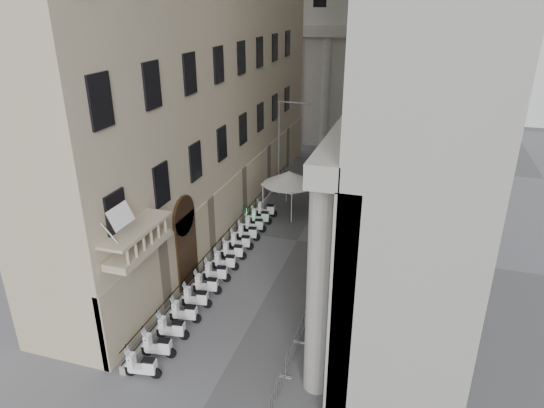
# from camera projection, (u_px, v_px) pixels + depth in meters

# --- Properties ---
(far_building) EXTENTS (22.00, 10.00, 30.00)m
(far_building) POSITION_uv_depth(u_px,v_px,m) (364.00, 6.00, 53.64)
(far_building) COLOR beige
(far_building) RESTS_ON ground
(iron_fence) EXTENTS (0.30, 28.00, 1.40)m
(iron_fence) POSITION_uv_depth(u_px,v_px,m) (234.00, 240.00, 34.28)
(iron_fence) COLOR black
(iron_fence) RESTS_ON ground
(blue_awning) EXTENTS (1.60, 3.00, 3.00)m
(blue_awning) POSITION_uv_depth(u_px,v_px,m) (368.00, 210.00, 39.03)
(blue_awning) COLOR navy
(blue_awning) RESTS_ON ground
(flag) EXTENTS (1.00, 1.40, 8.20)m
(flag) POSITION_uv_depth(u_px,v_px,m) (140.00, 362.00, 22.76)
(flag) COLOR #9E0C11
(flag) RESTS_ON ground
(scooter_0) EXTENTS (1.47, 0.77, 1.50)m
(scooter_0) POSITION_uv_depth(u_px,v_px,m) (144.00, 377.00, 21.89)
(scooter_0) COLOR white
(scooter_0) RESTS_ON ground
(scooter_1) EXTENTS (1.47, 0.77, 1.50)m
(scooter_1) POSITION_uv_depth(u_px,v_px,m) (159.00, 356.00, 23.12)
(scooter_1) COLOR white
(scooter_1) RESTS_ON ground
(scooter_2) EXTENTS (1.47, 0.77, 1.50)m
(scooter_2) POSITION_uv_depth(u_px,v_px,m) (173.00, 338.00, 24.36)
(scooter_2) COLOR white
(scooter_2) RESTS_ON ground
(scooter_3) EXTENTS (1.47, 0.77, 1.50)m
(scooter_3) POSITION_uv_depth(u_px,v_px,m) (186.00, 322.00, 25.59)
(scooter_3) COLOR white
(scooter_3) RESTS_ON ground
(scooter_4) EXTENTS (1.47, 0.77, 1.50)m
(scooter_4) POSITION_uv_depth(u_px,v_px,m) (197.00, 307.00, 26.82)
(scooter_4) COLOR white
(scooter_4) RESTS_ON ground
(scooter_5) EXTENTS (1.47, 0.77, 1.50)m
(scooter_5) POSITION_uv_depth(u_px,v_px,m) (208.00, 293.00, 28.06)
(scooter_5) COLOR white
(scooter_5) RESTS_ON ground
(scooter_6) EXTENTS (1.47, 0.77, 1.50)m
(scooter_6) POSITION_uv_depth(u_px,v_px,m) (217.00, 281.00, 29.29)
(scooter_6) COLOR white
(scooter_6) RESTS_ON ground
(scooter_7) EXTENTS (1.47, 0.77, 1.50)m
(scooter_7) POSITION_uv_depth(u_px,v_px,m) (226.00, 270.00, 30.53)
(scooter_7) COLOR white
(scooter_7) RESTS_ON ground
(scooter_8) EXTENTS (1.47, 0.77, 1.50)m
(scooter_8) POSITION_uv_depth(u_px,v_px,m) (234.00, 259.00, 31.76)
(scooter_8) COLOR white
(scooter_8) RESTS_ON ground
(scooter_9) EXTENTS (1.47, 0.77, 1.50)m
(scooter_9) POSITION_uv_depth(u_px,v_px,m) (241.00, 249.00, 33.00)
(scooter_9) COLOR white
(scooter_9) RESTS_ON ground
(scooter_10) EXTENTS (1.47, 0.77, 1.50)m
(scooter_10) POSITION_uv_depth(u_px,v_px,m) (248.00, 240.00, 34.23)
(scooter_10) COLOR white
(scooter_10) RESTS_ON ground
(scooter_11) EXTENTS (1.47, 0.77, 1.50)m
(scooter_11) POSITION_uv_depth(u_px,v_px,m) (255.00, 232.00, 35.47)
(scooter_11) COLOR white
(scooter_11) RESTS_ON ground
(scooter_12) EXTENTS (1.47, 0.77, 1.50)m
(scooter_12) POSITION_uv_depth(u_px,v_px,m) (261.00, 224.00, 36.70)
(scooter_12) COLOR white
(scooter_12) RESTS_ON ground
(scooter_13) EXTENTS (1.47, 0.77, 1.50)m
(scooter_13) POSITION_uv_depth(u_px,v_px,m) (266.00, 217.00, 37.93)
(scooter_13) COLOR white
(scooter_13) RESTS_ON ground
(barrier_0) EXTENTS (0.60, 2.40, 1.10)m
(barrier_0) POSITION_uv_depth(u_px,v_px,m) (278.00, 397.00, 20.75)
(barrier_0) COLOR #ADB0B5
(barrier_0) RESTS_ON ground
(barrier_1) EXTENTS (0.60, 2.40, 1.10)m
(barrier_1) POSITION_uv_depth(u_px,v_px,m) (292.00, 359.00, 22.95)
(barrier_1) COLOR #ADB0B5
(barrier_1) RESTS_ON ground
(barrier_2) EXTENTS (0.60, 2.40, 1.10)m
(barrier_2) POSITION_uv_depth(u_px,v_px,m) (305.00, 328.00, 25.14)
(barrier_2) COLOR #ADB0B5
(barrier_2) RESTS_ON ground
(barrier_3) EXTENTS (0.60, 2.40, 1.10)m
(barrier_3) POSITION_uv_depth(u_px,v_px,m) (315.00, 301.00, 27.34)
(barrier_3) COLOR #ADB0B5
(barrier_3) RESTS_ON ground
(barrier_4) EXTENTS (0.60, 2.40, 1.10)m
(barrier_4) POSITION_uv_depth(u_px,v_px,m) (324.00, 279.00, 29.54)
(barrier_4) COLOR #ADB0B5
(barrier_4) RESTS_ON ground
(barrier_5) EXTENTS (0.60, 2.40, 1.10)m
(barrier_5) POSITION_uv_depth(u_px,v_px,m) (332.00, 259.00, 31.74)
(barrier_5) COLOR #ADB0B5
(barrier_5) RESTS_ON ground
(barrier_6) EXTENTS (0.60, 2.40, 1.10)m
(barrier_6) POSITION_uv_depth(u_px,v_px,m) (338.00, 242.00, 33.94)
(barrier_6) COLOR #ADB0B5
(barrier_6) RESTS_ON ground
(barrier_7) EXTENTS (0.60, 2.40, 1.10)m
(barrier_7) POSITION_uv_depth(u_px,v_px,m) (344.00, 227.00, 36.14)
(barrier_7) COLOR #ADB0B5
(barrier_7) RESTS_ON ground
(barrier_8) EXTENTS (0.60, 2.40, 1.10)m
(barrier_8) POSITION_uv_depth(u_px,v_px,m) (349.00, 214.00, 38.34)
(barrier_8) COLOR #ADB0B5
(barrier_8) RESTS_ON ground
(security_tent) EXTENTS (4.16, 4.16, 3.38)m
(security_tent) POSITION_uv_depth(u_px,v_px,m) (286.00, 174.00, 38.59)
(security_tent) COLOR white
(security_tent) RESTS_ON ground
(street_lamp) EXTENTS (2.66, 0.38, 8.16)m
(street_lamp) POSITION_uv_depth(u_px,v_px,m) (282.00, 141.00, 40.12)
(street_lamp) COLOR #989AA0
(street_lamp) RESTS_ON ground
(info_kiosk) EXTENTS (0.53, 0.84, 1.72)m
(info_kiosk) POSITION_uv_depth(u_px,v_px,m) (245.00, 218.00, 35.63)
(info_kiosk) COLOR black
(info_kiosk) RESTS_ON ground
(pedestrian_a) EXTENTS (0.82, 0.63, 2.00)m
(pedestrian_a) POSITION_uv_depth(u_px,v_px,m) (326.00, 176.00, 43.63)
(pedestrian_a) COLOR #0D1535
(pedestrian_a) RESTS_ON ground
(pedestrian_b) EXTENTS (0.92, 0.83, 1.55)m
(pedestrian_b) POSITION_uv_depth(u_px,v_px,m) (348.00, 166.00, 47.00)
(pedestrian_b) COLOR black
(pedestrian_b) RESTS_ON ground
(pedestrian_c) EXTENTS (0.98, 0.65, 1.97)m
(pedestrian_c) POSITION_uv_depth(u_px,v_px,m) (343.00, 170.00, 45.31)
(pedestrian_c) COLOR black
(pedestrian_c) RESTS_ON ground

